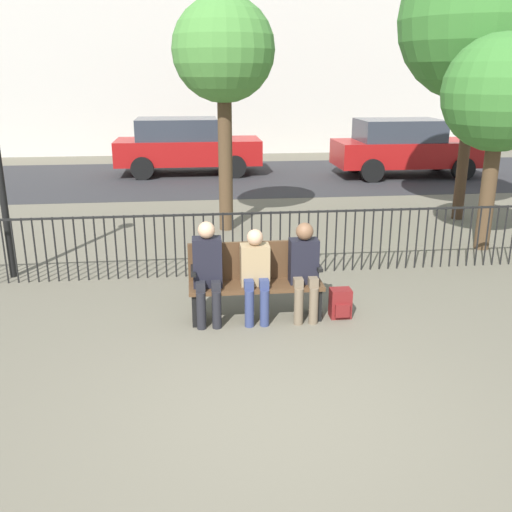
{
  "coord_description": "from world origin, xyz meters",
  "views": [
    {
      "loc": [
        -0.72,
        -4.27,
        2.86
      ],
      "look_at": [
        0.0,
        2.1,
        0.8
      ],
      "focal_mm": 40.0,
      "sensor_mm": 36.0,
      "label": 1
    }
  ],
  "objects_px": {
    "seated_person_0": "(207,268)",
    "seated_person_1": "(255,271)",
    "seated_person_2": "(304,266)",
    "tree_1": "(224,53)",
    "tree_2": "(500,95)",
    "backpack": "(340,304)",
    "tree_0": "(479,21)",
    "parked_car_1": "(405,147)",
    "parked_car_0": "(185,145)",
    "park_bench": "(255,278)"
  },
  "relations": [
    {
      "from": "parked_car_1",
      "to": "tree_1",
      "type": "bearing_deg",
      "value": -135.74
    },
    {
      "from": "seated_person_0",
      "to": "parked_car_1",
      "type": "bearing_deg",
      "value": 58.19
    },
    {
      "from": "seated_person_2",
      "to": "parked_car_0",
      "type": "height_order",
      "value": "parked_car_0"
    },
    {
      "from": "backpack",
      "to": "parked_car_0",
      "type": "xyz_separation_m",
      "value": [
        -1.92,
        10.76,
        0.66
      ]
    },
    {
      "from": "seated_person_0",
      "to": "seated_person_1",
      "type": "relative_size",
      "value": 1.1
    },
    {
      "from": "seated_person_1",
      "to": "backpack",
      "type": "height_order",
      "value": "seated_person_1"
    },
    {
      "from": "tree_1",
      "to": "park_bench",
      "type": "bearing_deg",
      "value": -88.69
    },
    {
      "from": "seated_person_1",
      "to": "backpack",
      "type": "bearing_deg",
      "value": -1.48
    },
    {
      "from": "backpack",
      "to": "parked_car_1",
      "type": "bearing_deg",
      "value": 65.68
    },
    {
      "from": "seated_person_1",
      "to": "parked_car_1",
      "type": "height_order",
      "value": "parked_car_1"
    },
    {
      "from": "park_bench",
      "to": "seated_person_0",
      "type": "xyz_separation_m",
      "value": [
        -0.58,
        -0.13,
        0.2
      ]
    },
    {
      "from": "backpack",
      "to": "seated_person_0",
      "type": "bearing_deg",
      "value": 178.81
    },
    {
      "from": "backpack",
      "to": "tree_2",
      "type": "xyz_separation_m",
      "value": [
        3.13,
        2.56,
        2.36
      ]
    },
    {
      "from": "park_bench",
      "to": "tree_0",
      "type": "relative_size",
      "value": 0.3
    },
    {
      "from": "seated_person_0",
      "to": "tree_0",
      "type": "relative_size",
      "value": 0.23
    },
    {
      "from": "seated_person_2",
      "to": "tree_2",
      "type": "bearing_deg",
      "value": 35.16
    },
    {
      "from": "tree_0",
      "to": "tree_1",
      "type": "xyz_separation_m",
      "value": [
        -4.78,
        -0.29,
        -0.59
      ]
    },
    {
      "from": "park_bench",
      "to": "seated_person_0",
      "type": "bearing_deg",
      "value": -167.73
    },
    {
      "from": "park_bench",
      "to": "backpack",
      "type": "distance_m",
      "value": 1.09
    },
    {
      "from": "parked_car_0",
      "to": "parked_car_1",
      "type": "xyz_separation_m",
      "value": [
        6.29,
        -1.09,
        0.0
      ]
    },
    {
      "from": "park_bench",
      "to": "seated_person_1",
      "type": "distance_m",
      "value": 0.19
    },
    {
      "from": "tree_0",
      "to": "tree_2",
      "type": "height_order",
      "value": "tree_0"
    },
    {
      "from": "seated_person_2",
      "to": "tree_1",
      "type": "bearing_deg",
      "value": 98.87
    },
    {
      "from": "parked_car_1",
      "to": "seated_person_2",
      "type": "bearing_deg",
      "value": -116.6
    },
    {
      "from": "parked_car_1",
      "to": "backpack",
      "type": "bearing_deg",
      "value": -114.32
    },
    {
      "from": "park_bench",
      "to": "tree_2",
      "type": "height_order",
      "value": "tree_2"
    },
    {
      "from": "seated_person_1",
      "to": "seated_person_2",
      "type": "xyz_separation_m",
      "value": [
        0.59,
        0.0,
        0.04
      ]
    },
    {
      "from": "seated_person_1",
      "to": "seated_person_2",
      "type": "distance_m",
      "value": 0.59
    },
    {
      "from": "tree_2",
      "to": "seated_person_1",
      "type": "bearing_deg",
      "value": -148.77
    },
    {
      "from": "seated_person_2",
      "to": "parked_car_0",
      "type": "bearing_deg",
      "value": 97.77
    },
    {
      "from": "seated_person_0",
      "to": "backpack",
      "type": "bearing_deg",
      "value": -1.19
    },
    {
      "from": "seated_person_1",
      "to": "parked_car_0",
      "type": "xyz_separation_m",
      "value": [
        -0.88,
        10.73,
        0.21
      ]
    },
    {
      "from": "tree_2",
      "to": "parked_car_1",
      "type": "xyz_separation_m",
      "value": [
        1.24,
        7.11,
        -1.69
      ]
    },
    {
      "from": "tree_1",
      "to": "parked_car_0",
      "type": "distance_m",
      "value": 6.91
    },
    {
      "from": "parked_car_0",
      "to": "tree_0",
      "type": "bearing_deg",
      "value": -47.82
    },
    {
      "from": "park_bench",
      "to": "seated_person_1",
      "type": "bearing_deg",
      "value": -96.02
    },
    {
      "from": "tree_1",
      "to": "seated_person_1",
      "type": "bearing_deg",
      "value": -88.92
    },
    {
      "from": "seated_person_0",
      "to": "parked_car_1",
      "type": "height_order",
      "value": "parked_car_1"
    },
    {
      "from": "seated_person_2",
      "to": "tree_1",
      "type": "height_order",
      "value": "tree_1"
    },
    {
      "from": "parked_car_0",
      "to": "seated_person_1",
      "type": "bearing_deg",
      "value": -85.33
    },
    {
      "from": "tree_0",
      "to": "parked_car_0",
      "type": "distance_m",
      "value": 8.81
    },
    {
      "from": "park_bench",
      "to": "tree_1",
      "type": "bearing_deg",
      "value": 91.31
    },
    {
      "from": "backpack",
      "to": "tree_1",
      "type": "distance_m",
      "value": 5.39
    },
    {
      "from": "seated_person_2",
      "to": "parked_car_0",
      "type": "xyz_separation_m",
      "value": [
        -1.46,
        10.73,
        0.17
      ]
    },
    {
      "from": "seated_person_2",
      "to": "parked_car_1",
      "type": "relative_size",
      "value": 0.28
    },
    {
      "from": "seated_person_1",
      "to": "park_bench",
      "type": "bearing_deg",
      "value": 83.98
    },
    {
      "from": "park_bench",
      "to": "parked_car_1",
      "type": "xyz_separation_m",
      "value": [
        5.4,
        9.51,
        0.35
      ]
    },
    {
      "from": "park_bench",
      "to": "parked_car_1",
      "type": "height_order",
      "value": "parked_car_1"
    },
    {
      "from": "seated_person_2",
      "to": "backpack",
      "type": "xyz_separation_m",
      "value": [
        0.46,
        -0.03,
        -0.49
      ]
    },
    {
      "from": "tree_0",
      "to": "seated_person_0",
      "type": "bearing_deg",
      "value": -139.0
    }
  ]
}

